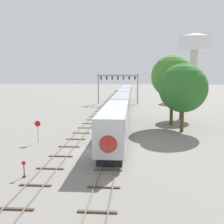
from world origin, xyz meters
TOP-DOWN VIEW (x-y plane):
  - ground_plane at (0.00, 0.00)m, footprint 400.00×400.00m
  - track_main at (2.00, 60.00)m, footprint 2.60×200.00m
  - track_near at (-3.50, 40.00)m, footprint 2.60×160.00m
  - passenger_train at (2.00, 33.99)m, footprint 3.04×80.90m
  - signal_gantry at (-0.25, 51.54)m, footprint 12.10×0.49m
  - water_tower at (25.42, 72.11)m, footprint 10.93×10.93m
  - switch_stand at (-5.10, -8.24)m, footprint 0.36×0.24m
  - stop_sign at (-8.00, 3.92)m, footprint 0.76×0.08m
  - trackside_tree_left at (13.67, 25.13)m, footprint 5.74×5.74m
  - trackside_tree_mid at (10.84, 17.90)m, footprint 7.20×7.20m
  - trackside_tree_right at (11.78, 12.61)m, footprint 7.41×7.41m

SIDE VIEW (x-z plane):
  - ground_plane at x=0.00m, z-range 0.00..0.00m
  - track_main at x=2.00m, z-range -0.01..0.15m
  - track_near at x=-3.50m, z-range -0.01..0.15m
  - switch_stand at x=-5.10m, z-range -0.21..1.25m
  - stop_sign at x=-8.00m, z-range 0.43..3.31m
  - passenger_train at x=2.00m, z-range 0.20..5.00m
  - trackside_tree_left at x=13.67m, z-range 1.72..10.96m
  - signal_gantry at x=-0.25m, z-range 2.10..10.97m
  - trackside_tree_right at x=11.78m, z-range 1.48..11.89m
  - trackside_tree_mid at x=10.84m, z-range 2.37..14.38m
  - water_tower at x=25.42m, z-range 6.83..29.55m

